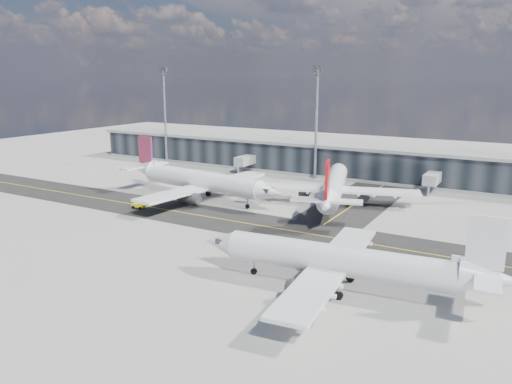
# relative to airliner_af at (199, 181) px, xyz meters

# --- Properties ---
(ground) EXTENTS (300.00, 300.00, 0.00)m
(ground) POSITION_rel_airliner_af_xyz_m (13.06, -14.73, -4.16)
(ground) COLOR gray
(ground) RESTS_ON ground
(taxiway_lanes) EXTENTS (180.00, 63.00, 0.03)m
(taxiway_lanes) POSITION_rel_airliner_af_xyz_m (16.97, -3.99, -4.15)
(taxiway_lanes) COLOR black
(taxiway_lanes) RESTS_ON ground
(terminal_concourse) EXTENTS (152.00, 19.80, 8.80)m
(terminal_concourse) POSITION_rel_airliner_af_xyz_m (13.10, 40.21, -0.07)
(terminal_concourse) COLOR black
(terminal_concourse) RESTS_ON ground
(floodlight_masts) EXTENTS (102.50, 0.70, 28.90)m
(floodlight_masts) POSITION_rel_airliner_af_xyz_m (13.06, 33.27, 11.45)
(floodlight_masts) COLOR gray
(floodlight_masts) RESTS_ON ground
(airliner_af) EXTENTS (42.54, 36.37, 12.60)m
(airliner_af) POSITION_rel_airliner_af_xyz_m (0.00, 0.00, 0.00)
(airliner_af) COLOR white
(airliner_af) RESTS_ON ground
(airliner_redtail) EXTENTS (35.11, 40.74, 12.30)m
(airliner_redtail) POSITION_rel_airliner_af_xyz_m (27.45, 9.28, -0.10)
(airliner_redtail) COLOR white
(airliner_redtail) RESTS_ON ground
(airliner_near) EXTENTS (39.12, 33.40, 11.58)m
(airliner_near) POSITION_rel_airliner_af_xyz_m (43.86, -29.76, -0.34)
(airliner_near) COLOR silver
(airliner_near) RESTS_ON ground
(baggage_tug) EXTENTS (2.76, 1.44, 1.72)m
(baggage_tug) POSITION_rel_airliner_af_xyz_m (-5.78, -12.77, -3.30)
(baggage_tug) COLOR yellow
(baggage_tug) RESTS_ON ground
(service_van) EXTENTS (3.78, 6.42, 1.68)m
(service_van) POSITION_rel_airliner_af_xyz_m (31.73, 21.92, -3.32)
(service_van) COLOR white
(service_van) RESTS_ON ground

